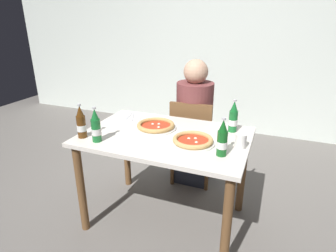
{
  "coord_description": "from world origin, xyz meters",
  "views": [
    {
      "loc": [
        0.72,
        -1.74,
        1.55
      ],
      "look_at": [
        0.0,
        0.05,
        0.8
      ],
      "focal_mm": 30.0,
      "sensor_mm": 36.0,
      "label": 1
    }
  ],
  "objects_px": {
    "dining_table_main": "(166,149)",
    "chair_behind_table": "(192,138)",
    "napkin_with_cutlery": "(131,117)",
    "beer_bottle_center": "(233,118)",
    "beer_bottle_left": "(222,140)",
    "pizza_margherita_near": "(193,141)",
    "diner_seated": "(194,126)",
    "beer_bottle_right": "(96,127)",
    "pizza_marinara_far": "(156,126)",
    "beer_bottle_extra": "(81,124)",
    "paper_cup": "(241,141)"
  },
  "relations": [
    {
      "from": "chair_behind_table",
      "to": "pizza_margherita_near",
      "type": "xyz_separation_m",
      "value": [
        0.2,
        -0.68,
        0.29
      ]
    },
    {
      "from": "chair_behind_table",
      "to": "pizza_margherita_near",
      "type": "height_order",
      "value": "chair_behind_table"
    },
    {
      "from": "diner_seated",
      "to": "beer_bottle_center",
      "type": "height_order",
      "value": "diner_seated"
    },
    {
      "from": "beer_bottle_left",
      "to": "napkin_with_cutlery",
      "type": "height_order",
      "value": "beer_bottle_left"
    },
    {
      "from": "pizza_margherita_near",
      "to": "beer_bottle_center",
      "type": "height_order",
      "value": "beer_bottle_center"
    },
    {
      "from": "beer_bottle_center",
      "to": "beer_bottle_extra",
      "type": "distance_m",
      "value": 1.1
    },
    {
      "from": "pizza_marinara_far",
      "to": "beer_bottle_left",
      "type": "distance_m",
      "value": 0.62
    },
    {
      "from": "beer_bottle_center",
      "to": "napkin_with_cutlery",
      "type": "xyz_separation_m",
      "value": [
        -0.86,
        -0.01,
        -0.1
      ]
    },
    {
      "from": "dining_table_main",
      "to": "napkin_with_cutlery",
      "type": "relative_size",
      "value": 5.34
    },
    {
      "from": "napkin_with_cutlery",
      "to": "chair_behind_table",
      "type": "bearing_deg",
      "value": 39.95
    },
    {
      "from": "pizza_marinara_far",
      "to": "beer_bottle_left",
      "type": "height_order",
      "value": "beer_bottle_left"
    },
    {
      "from": "chair_behind_table",
      "to": "beer_bottle_left",
      "type": "height_order",
      "value": "beer_bottle_left"
    },
    {
      "from": "pizza_marinara_far",
      "to": "beer_bottle_extra",
      "type": "bearing_deg",
      "value": -140.48
    },
    {
      "from": "beer_bottle_left",
      "to": "beer_bottle_extra",
      "type": "distance_m",
      "value": 0.98
    },
    {
      "from": "dining_table_main",
      "to": "chair_behind_table",
      "type": "distance_m",
      "value": 0.63
    },
    {
      "from": "dining_table_main",
      "to": "chair_behind_table",
      "type": "height_order",
      "value": "chair_behind_table"
    },
    {
      "from": "diner_seated",
      "to": "paper_cup",
      "type": "xyz_separation_m",
      "value": [
        0.52,
        -0.67,
        0.21
      ]
    },
    {
      "from": "paper_cup",
      "to": "beer_bottle_center",
      "type": "bearing_deg",
      "value": 110.32
    },
    {
      "from": "beer_bottle_extra",
      "to": "beer_bottle_right",
      "type": "bearing_deg",
      "value": -8.12
    },
    {
      "from": "dining_table_main",
      "to": "diner_seated",
      "type": "distance_m",
      "value": 0.66
    },
    {
      "from": "chair_behind_table",
      "to": "pizza_margherita_near",
      "type": "distance_m",
      "value": 0.77
    },
    {
      "from": "beer_bottle_right",
      "to": "diner_seated",
      "type": "bearing_deg",
      "value": 65.98
    },
    {
      "from": "pizza_marinara_far",
      "to": "beer_bottle_extra",
      "type": "relative_size",
      "value": 1.27
    },
    {
      "from": "pizza_margherita_near",
      "to": "beer_bottle_center",
      "type": "relative_size",
      "value": 1.2
    },
    {
      "from": "dining_table_main",
      "to": "pizza_margherita_near",
      "type": "height_order",
      "value": "pizza_margherita_near"
    },
    {
      "from": "beer_bottle_extra",
      "to": "paper_cup",
      "type": "distance_m",
      "value": 1.1
    },
    {
      "from": "beer_bottle_left",
      "to": "napkin_with_cutlery",
      "type": "bearing_deg",
      "value": 154.77
    },
    {
      "from": "pizza_margherita_near",
      "to": "pizza_marinara_far",
      "type": "bearing_deg",
      "value": 155.41
    },
    {
      "from": "chair_behind_table",
      "to": "beer_bottle_right",
      "type": "xyz_separation_m",
      "value": [
        -0.42,
        -0.89,
        0.37
      ]
    },
    {
      "from": "dining_table_main",
      "to": "pizza_marinara_far",
      "type": "xyz_separation_m",
      "value": [
        -0.11,
        0.09,
        0.14
      ]
    },
    {
      "from": "chair_behind_table",
      "to": "diner_seated",
      "type": "height_order",
      "value": "diner_seated"
    },
    {
      "from": "beer_bottle_center",
      "to": "dining_table_main",
      "type": "bearing_deg",
      "value": -150.54
    },
    {
      "from": "pizza_marinara_far",
      "to": "paper_cup",
      "type": "height_order",
      "value": "paper_cup"
    },
    {
      "from": "dining_table_main",
      "to": "beer_bottle_left",
      "type": "distance_m",
      "value": 0.52
    },
    {
      "from": "pizza_marinara_far",
      "to": "beer_bottle_left",
      "type": "xyz_separation_m",
      "value": [
        0.56,
        -0.25,
        0.08
      ]
    },
    {
      "from": "chair_behind_table",
      "to": "diner_seated",
      "type": "distance_m",
      "value": 0.11
    },
    {
      "from": "dining_table_main",
      "to": "beer_bottle_right",
      "type": "relative_size",
      "value": 4.86
    },
    {
      "from": "napkin_with_cutlery",
      "to": "paper_cup",
      "type": "xyz_separation_m",
      "value": [
        0.96,
        -0.25,
        0.04
      ]
    },
    {
      "from": "beer_bottle_left",
      "to": "beer_bottle_center",
      "type": "height_order",
      "value": "same"
    },
    {
      "from": "beer_bottle_center",
      "to": "napkin_with_cutlery",
      "type": "height_order",
      "value": "beer_bottle_center"
    },
    {
      "from": "beer_bottle_left",
      "to": "beer_bottle_extra",
      "type": "height_order",
      "value": "same"
    },
    {
      "from": "pizza_marinara_far",
      "to": "diner_seated",
      "type": "bearing_deg",
      "value": 76.56
    },
    {
      "from": "chair_behind_table",
      "to": "beer_bottle_center",
      "type": "bearing_deg",
      "value": 134.89
    },
    {
      "from": "diner_seated",
      "to": "beer_bottle_left",
      "type": "distance_m",
      "value": 0.97
    },
    {
      "from": "beer_bottle_center",
      "to": "beer_bottle_left",
      "type": "bearing_deg",
      "value": -89.51
    },
    {
      "from": "pizza_margherita_near",
      "to": "beer_bottle_right",
      "type": "relative_size",
      "value": 1.2
    },
    {
      "from": "chair_behind_table",
      "to": "beer_bottle_center",
      "type": "relative_size",
      "value": 3.44
    },
    {
      "from": "chair_behind_table",
      "to": "beer_bottle_center",
      "type": "xyz_separation_m",
      "value": [
        0.41,
        -0.36,
        0.37
      ]
    },
    {
      "from": "beer_bottle_right",
      "to": "napkin_with_cutlery",
      "type": "height_order",
      "value": "beer_bottle_right"
    },
    {
      "from": "napkin_with_cutlery",
      "to": "paper_cup",
      "type": "bearing_deg",
      "value": -14.62
    }
  ]
}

